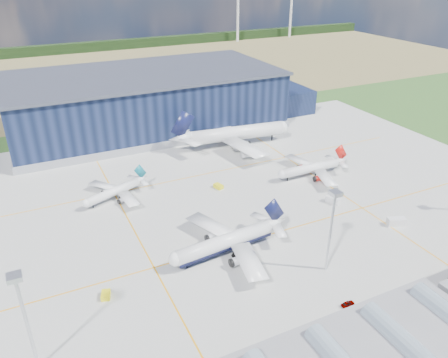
{
  "coord_description": "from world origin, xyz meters",
  "views": [
    {
      "loc": [
        -53.21,
        -99.99,
        72.1
      ],
      "look_at": [
        1.3,
        12.73,
        8.74
      ],
      "focal_mm": 35.0,
      "sensor_mm": 36.0,
      "label": 1
    }
  ],
  "objects_px": {
    "hangar": "(151,102)",
    "airliner_widebody": "(237,126)",
    "light_mast_west": "(23,308)",
    "airliner_navy": "(225,235)",
    "gse_tug_c": "(218,186)",
    "gse_van_a": "(396,222)",
    "light_mast_center": "(332,219)",
    "car_a": "(348,304)",
    "gse_van_b": "(333,200)",
    "gse_tug_b": "(106,295)",
    "airliner_red": "(311,164)",
    "airliner_regional": "(113,188)"
  },
  "relations": [
    {
      "from": "gse_van_a",
      "to": "gse_van_b",
      "type": "xyz_separation_m",
      "value": [
        -8.73,
        18.99,
        -0.1
      ]
    },
    {
      "from": "airliner_regional",
      "to": "gse_van_b",
      "type": "bearing_deg",
      "value": 129.87
    },
    {
      "from": "light_mast_west",
      "to": "airliner_widebody",
      "type": "relative_size",
      "value": 0.43
    },
    {
      "from": "gse_tug_b",
      "to": "car_a",
      "type": "distance_m",
      "value": 56.94
    },
    {
      "from": "light_mast_west",
      "to": "gse_tug_b",
      "type": "bearing_deg",
      "value": 41.15
    },
    {
      "from": "light_mast_center",
      "to": "gse_tug_b",
      "type": "relative_size",
      "value": 7.45
    },
    {
      "from": "airliner_regional",
      "to": "gse_tug_b",
      "type": "relative_size",
      "value": 8.5
    },
    {
      "from": "hangar",
      "to": "gse_van_b",
      "type": "relative_size",
      "value": 30.42
    },
    {
      "from": "light_mast_center",
      "to": "airliner_red",
      "type": "distance_m",
      "value": 55.66
    },
    {
      "from": "gse_van_a",
      "to": "car_a",
      "type": "relative_size",
      "value": 1.61
    },
    {
      "from": "light_mast_center",
      "to": "airliner_navy",
      "type": "xyz_separation_m",
      "value": [
        -20.67,
        17.44,
        -9.37
      ]
    },
    {
      "from": "light_mast_west",
      "to": "gse_tug_c",
      "type": "bearing_deg",
      "value": 39.49
    },
    {
      "from": "airliner_navy",
      "to": "gse_van_a",
      "type": "distance_m",
      "value": 54.03
    },
    {
      "from": "airliner_regional",
      "to": "gse_van_b",
      "type": "distance_m",
      "value": 72.86
    },
    {
      "from": "gse_van_a",
      "to": "gse_tug_b",
      "type": "bearing_deg",
      "value": 106.44
    },
    {
      "from": "light_mast_center",
      "to": "gse_van_b",
      "type": "distance_m",
      "value": 38.46
    },
    {
      "from": "airliner_navy",
      "to": "gse_tug_b",
      "type": "bearing_deg",
      "value": 0.1
    },
    {
      "from": "gse_tug_b",
      "to": "gse_tug_c",
      "type": "xyz_separation_m",
      "value": [
        47.64,
        38.45,
        0.07
      ]
    },
    {
      "from": "gse_van_b",
      "to": "car_a",
      "type": "distance_m",
      "value": 48.26
    },
    {
      "from": "gse_tug_c",
      "to": "light_mast_west",
      "type": "bearing_deg",
      "value": -156.19
    },
    {
      "from": "airliner_widebody",
      "to": "gse_van_a",
      "type": "height_order",
      "value": "airliner_widebody"
    },
    {
      "from": "airliner_navy",
      "to": "gse_tug_c",
      "type": "bearing_deg",
      "value": -117.93
    },
    {
      "from": "light_mast_west",
      "to": "gse_tug_c",
      "type": "relative_size",
      "value": 6.86
    },
    {
      "from": "gse_van_a",
      "to": "car_a",
      "type": "height_order",
      "value": "gse_van_a"
    },
    {
      "from": "gse_van_a",
      "to": "gse_tug_c",
      "type": "distance_m",
      "value": 59.02
    },
    {
      "from": "airliner_red",
      "to": "car_a",
      "type": "relative_size",
      "value": 9.01
    },
    {
      "from": "light_mast_center",
      "to": "car_a",
      "type": "relative_size",
      "value": 6.77
    },
    {
      "from": "airliner_widebody",
      "to": "light_mast_west",
      "type": "bearing_deg",
      "value": -129.26
    },
    {
      "from": "gse_tug_c",
      "to": "gse_tug_b",
      "type": "bearing_deg",
      "value": -156.78
    },
    {
      "from": "airliner_navy",
      "to": "airliner_red",
      "type": "xyz_separation_m",
      "value": [
        49.14,
        29.24,
        -1.08
      ]
    },
    {
      "from": "light_mast_west",
      "to": "gse_van_b",
      "type": "xyz_separation_m",
      "value": [
        93.54,
        26.81,
        -14.34
      ]
    },
    {
      "from": "airliner_widebody",
      "to": "gse_tug_b",
      "type": "bearing_deg",
      "value": -128.63
    },
    {
      "from": "airliner_widebody",
      "to": "car_a",
      "type": "bearing_deg",
      "value": -95.69
    },
    {
      "from": "airliner_navy",
      "to": "airliner_regional",
      "type": "height_order",
      "value": "airliner_navy"
    },
    {
      "from": "light_mast_center",
      "to": "airliner_navy",
      "type": "height_order",
      "value": "light_mast_center"
    },
    {
      "from": "gse_tug_b",
      "to": "car_a",
      "type": "xyz_separation_m",
      "value": [
        49.99,
        -27.25,
        -0.09
      ]
    },
    {
      "from": "hangar",
      "to": "airliner_regional",
      "type": "bearing_deg",
      "value": -117.73
    },
    {
      "from": "light_mast_west",
      "to": "airliner_widebody",
      "type": "xyz_separation_m",
      "value": [
        87.72,
        84.97,
        -6.72
      ]
    },
    {
      "from": "airliner_navy",
      "to": "gse_tug_c",
      "type": "distance_m",
      "value": 38.53
    },
    {
      "from": "hangar",
      "to": "airliner_navy",
      "type": "relative_size",
      "value": 3.9
    },
    {
      "from": "light_mast_west",
      "to": "airliner_red",
      "type": "relative_size",
      "value": 0.75
    },
    {
      "from": "light_mast_west",
      "to": "airliner_navy",
      "type": "distance_m",
      "value": 53.15
    },
    {
      "from": "airliner_navy",
      "to": "gse_tug_c",
      "type": "height_order",
      "value": "airliner_navy"
    },
    {
      "from": "gse_van_a",
      "to": "gse_van_b",
      "type": "bearing_deg",
      "value": 45.4
    },
    {
      "from": "light_mast_west",
      "to": "light_mast_center",
      "type": "height_order",
      "value": "same"
    },
    {
      "from": "light_mast_center",
      "to": "airliner_navy",
      "type": "relative_size",
      "value": 0.62
    },
    {
      "from": "airliner_widebody",
      "to": "gse_tug_b",
      "type": "height_order",
      "value": "airliner_widebody"
    },
    {
      "from": "hangar",
      "to": "airliner_widebody",
      "type": "relative_size",
      "value": 2.71
    },
    {
      "from": "airliner_red",
      "to": "gse_tug_b",
      "type": "height_order",
      "value": "airliner_red"
    },
    {
      "from": "light_mast_west",
      "to": "gse_tug_c",
      "type": "distance_m",
      "value": 84.14
    }
  ]
}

